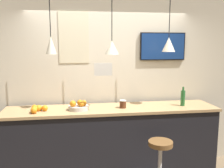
{
  "coord_description": "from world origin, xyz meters",
  "views": [
    {
      "loc": [
        -0.53,
        -2.95,
        1.99
      ],
      "look_at": [
        0.0,
        0.55,
        1.44
      ],
      "focal_mm": 40.0,
      "sensor_mm": 36.0,
      "label": 1
    }
  ],
  "objects_px": {
    "bar_stool": "(160,166)",
    "fruit_bowl": "(79,106)",
    "spread_jar": "(123,104)",
    "mounted_tv": "(163,46)",
    "juice_bottle": "(183,98)"
  },
  "relations": [
    {
      "from": "fruit_bowl",
      "to": "mounted_tv",
      "type": "xyz_separation_m",
      "value": [
        1.36,
        0.42,
        0.83
      ]
    },
    {
      "from": "bar_stool",
      "to": "mounted_tv",
      "type": "height_order",
      "value": "mounted_tv"
    },
    {
      "from": "fruit_bowl",
      "to": "spread_jar",
      "type": "distance_m",
      "value": 0.64
    },
    {
      "from": "fruit_bowl",
      "to": "mounted_tv",
      "type": "distance_m",
      "value": 1.65
    },
    {
      "from": "fruit_bowl",
      "to": "spread_jar",
      "type": "height_order",
      "value": "fruit_bowl"
    },
    {
      "from": "fruit_bowl",
      "to": "juice_bottle",
      "type": "xyz_separation_m",
      "value": [
        1.55,
        0.01,
        0.07
      ]
    },
    {
      "from": "mounted_tv",
      "to": "juice_bottle",
      "type": "bearing_deg",
      "value": -65.12
    },
    {
      "from": "juice_bottle",
      "to": "spread_jar",
      "type": "relative_size",
      "value": 2.5
    },
    {
      "from": "fruit_bowl",
      "to": "mounted_tv",
      "type": "relative_size",
      "value": 0.39
    },
    {
      "from": "bar_stool",
      "to": "spread_jar",
      "type": "distance_m",
      "value": 0.98
    },
    {
      "from": "bar_stool",
      "to": "spread_jar",
      "type": "xyz_separation_m",
      "value": [
        -0.38,
        0.56,
        0.7
      ]
    },
    {
      "from": "spread_jar",
      "to": "juice_bottle",
      "type": "bearing_deg",
      "value": -0.0
    },
    {
      "from": "bar_stool",
      "to": "juice_bottle",
      "type": "relative_size",
      "value": 2.72
    },
    {
      "from": "fruit_bowl",
      "to": "spread_jar",
      "type": "xyz_separation_m",
      "value": [
        0.64,
        0.01,
        0.01
      ]
    },
    {
      "from": "bar_stool",
      "to": "fruit_bowl",
      "type": "height_order",
      "value": "fruit_bowl"
    }
  ]
}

